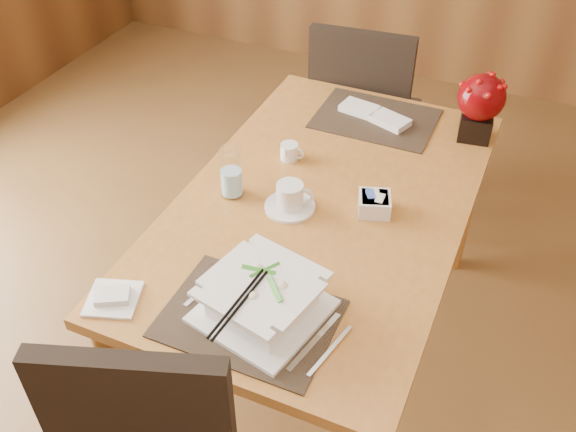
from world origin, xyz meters
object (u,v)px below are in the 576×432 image
at_px(bread_plate, 113,299).
at_px(water_glass, 231,172).
at_px(soup_setting, 262,299).
at_px(dining_table, 323,223).
at_px(creamer_jug, 289,151).
at_px(berry_decor, 480,103).
at_px(sugar_caddy, 374,204).
at_px(coffee_cup, 290,198).
at_px(far_chair, 362,111).

bearing_deg(bread_plate, water_glass, 81.61).
relative_size(soup_setting, bread_plate, 2.60).
relative_size(dining_table, creamer_jug, 18.37).
bearing_deg(berry_decor, creamer_jug, -144.80).
height_order(water_glass, berry_decor, berry_decor).
xyz_separation_m(creamer_jug, berry_decor, (0.57, 0.40, 0.11)).
bearing_deg(sugar_caddy, coffee_cup, -159.95).
distance_m(dining_table, coffee_cup, 0.18).
relative_size(sugar_caddy, berry_decor, 0.39).
distance_m(soup_setting, coffee_cup, 0.46).
bearing_deg(far_chair, sugar_caddy, 104.49).
relative_size(dining_table, far_chair, 1.53).
distance_m(coffee_cup, berry_decor, 0.81).
distance_m(soup_setting, water_glass, 0.54).
bearing_deg(creamer_jug, bread_plate, -99.06).
height_order(coffee_cup, water_glass, water_glass).
bearing_deg(berry_decor, sugar_caddy, -109.99).
height_order(coffee_cup, creamer_jug, coffee_cup).
height_order(dining_table, coffee_cup, coffee_cup).
bearing_deg(far_chair, soup_setting, 92.04).
relative_size(coffee_cup, creamer_jug, 2.00).
bearing_deg(bread_plate, creamer_jug, 78.12).
xyz_separation_m(creamer_jug, far_chair, (0.04, 0.74, -0.23)).
xyz_separation_m(dining_table, berry_decor, (0.37, 0.58, 0.24)).
relative_size(water_glass, sugar_caddy, 1.78).
height_order(water_glass, bread_plate, water_glass).
distance_m(creamer_jug, berry_decor, 0.71).
height_order(water_glass, far_chair, far_chair).
distance_m(dining_table, soup_setting, 0.54).
bearing_deg(dining_table, soup_setting, -87.11).
bearing_deg(sugar_caddy, soup_setting, -104.59).
bearing_deg(coffee_cup, bread_plate, -116.87).
bearing_deg(sugar_caddy, creamer_jug, 156.01).
bearing_deg(creamer_jug, coffee_cup, -63.37).
xyz_separation_m(soup_setting, berry_decor, (0.34, 1.10, 0.08)).
bearing_deg(coffee_cup, water_glass, -177.52).
relative_size(soup_setting, far_chair, 0.37).
distance_m(dining_table, sugar_caddy, 0.21).
relative_size(dining_table, sugar_caddy, 15.17).
bearing_deg(dining_table, bread_plate, -120.11).
bearing_deg(dining_table, coffee_cup, -137.62).
distance_m(coffee_cup, bread_plate, 0.63).
relative_size(dining_table, berry_decor, 5.99).
bearing_deg(far_chair, water_glass, 77.25).
bearing_deg(dining_table, water_glass, -163.04).
bearing_deg(coffee_cup, sugar_caddy, 20.05).
height_order(dining_table, sugar_caddy, sugar_caddy).
xyz_separation_m(coffee_cup, sugar_caddy, (0.25, 0.09, -0.01)).
bearing_deg(sugar_caddy, far_chair, 109.80).
relative_size(berry_decor, bread_plate, 1.81).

